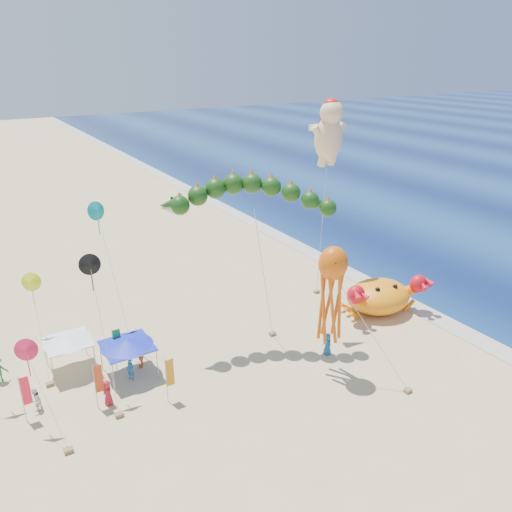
{
  "coord_description": "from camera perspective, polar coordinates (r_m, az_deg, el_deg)",
  "views": [
    {
      "loc": [
        -19.89,
        -27.18,
        20.46
      ],
      "look_at": [
        -2.0,
        2.0,
        6.5
      ],
      "focal_mm": 35.0,
      "sensor_mm": 36.0,
      "label": 1
    }
  ],
  "objects": [
    {
      "name": "small_kites",
      "position": [
        33.37,
        -22.62,
        -3.47
      ],
      "size": [
        9.51,
        10.4,
        11.25
      ],
      "color": "black",
      "rests_on": "ground"
    },
    {
      "name": "ground",
      "position": [
        39.41,
        4.05,
        -9.15
      ],
      "size": [
        320.0,
        320.0,
        0.0
      ],
      "primitive_type": "plane",
      "color": "#D1B784",
      "rests_on": "ground"
    },
    {
      "name": "dragon_kite",
      "position": [
        34.54,
        -0.51,
        6.25
      ],
      "size": [
        12.4,
        6.06,
        12.34
      ],
      "color": "#143A0F",
      "rests_on": "ground"
    },
    {
      "name": "octopus_kite",
      "position": [
        32.84,
        8.67,
        -3.52
      ],
      "size": [
        4.12,
        5.84,
        9.16
      ],
      "color": "#D8540B",
      "rests_on": "ground"
    },
    {
      "name": "cherub_kite",
      "position": [
        43.41,
        8.39,
        13.97
      ],
      "size": [
        2.7,
        2.25,
        17.06
      ],
      "color": "#FFC99B",
      "rests_on": "ground"
    },
    {
      "name": "beachgoers",
      "position": [
        35.34,
        -16.21,
        -12.54
      ],
      "size": [
        21.69,
        9.85,
        1.78
      ],
      "color": "#B21C2B",
      "rests_on": "ground"
    },
    {
      "name": "foam_strip",
      "position": [
        46.63,
        16.22,
        -4.79
      ],
      "size": [
        320.0,
        320.0,
        0.0
      ],
      "primitive_type": "plane",
      "color": "silver",
      "rests_on": "ground"
    },
    {
      "name": "canopy_white",
      "position": [
        36.64,
        -20.77,
        -8.88
      ],
      "size": [
        3.24,
        3.24,
        2.71
      ],
      "color": "gray",
      "rests_on": "ground"
    },
    {
      "name": "canopy_blue",
      "position": [
        34.98,
        -14.54,
        -9.62
      ],
      "size": [
        3.52,
        3.52,
        2.71
      ],
      "color": "gray",
      "rests_on": "ground"
    },
    {
      "name": "crab_inflatable",
      "position": [
        43.56,
        13.98,
        -4.39
      ],
      "size": [
        7.56,
        5.66,
        3.31
      ],
      "color": "orange",
      "rests_on": "ground"
    },
    {
      "name": "feather_flags",
      "position": [
        33.38,
        -16.99,
        -12.48
      ],
      "size": [
        8.47,
        5.3,
        3.2
      ],
      "color": "gray",
      "rests_on": "ground"
    }
  ]
}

